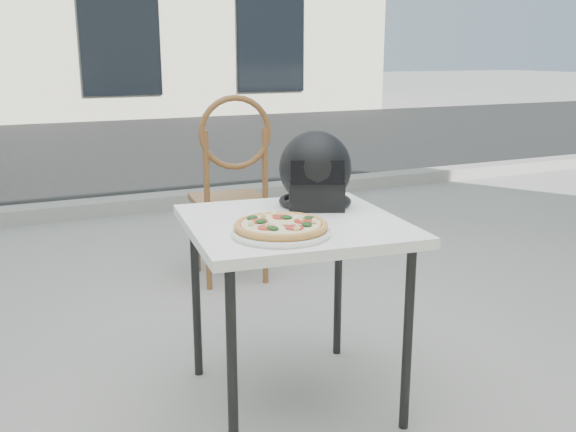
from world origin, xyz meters
name	(u,v)px	position (x,y,z in m)	size (l,w,h in m)	color
ground	(243,356)	(0.00, 0.00, 0.00)	(80.00, 80.00, 0.00)	gray
street_asphalt	(62,151)	(0.00, 7.00, 0.00)	(30.00, 8.00, 0.00)	black
curb	(115,206)	(0.00, 3.00, 0.06)	(30.00, 0.25, 0.12)	gray
cafe_table_main	(294,237)	(0.05, -0.43, 0.67)	(0.86, 0.86, 0.73)	white
plate	(281,232)	(-0.08, -0.60, 0.74)	(0.45, 0.45, 0.02)	white
pizza	(281,225)	(-0.08, -0.60, 0.77)	(0.41, 0.41, 0.04)	#E2A153
helmet	(315,173)	(0.23, -0.25, 0.87)	(0.39, 0.40, 0.30)	black
cafe_chair_main	(232,180)	(0.32, 0.95, 0.62)	(0.47, 0.47, 1.11)	brown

